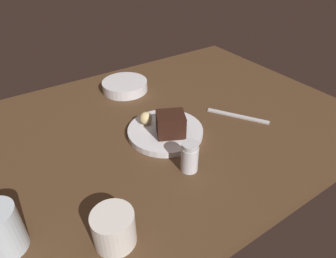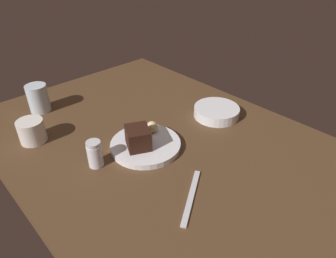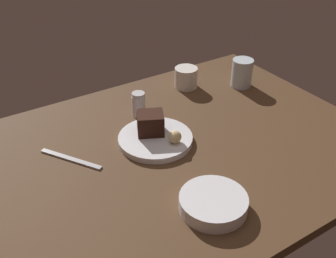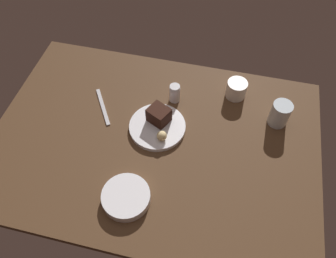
# 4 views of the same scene
# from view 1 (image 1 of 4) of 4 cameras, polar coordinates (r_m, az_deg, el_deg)

# --- Properties ---
(dining_table) EXTENTS (1.20, 0.84, 0.03)m
(dining_table) POSITION_cam_1_polar(r_m,az_deg,el_deg) (0.88, -2.43, -0.04)
(dining_table) COLOR #4C331E
(dining_table) RESTS_ON ground
(dessert_plate) EXTENTS (0.21, 0.21, 0.02)m
(dessert_plate) POSITION_cam_1_polar(r_m,az_deg,el_deg) (0.83, -0.40, -0.43)
(dessert_plate) COLOR silver
(dessert_plate) RESTS_ON dining_table
(chocolate_cake_slice) EXTENTS (0.10, 0.09, 0.06)m
(chocolate_cake_slice) POSITION_cam_1_polar(r_m,az_deg,el_deg) (0.79, 0.78, 1.04)
(chocolate_cake_slice) COLOR black
(chocolate_cake_slice) RESTS_ON dessert_plate
(bread_roll) EXTENTS (0.04, 0.04, 0.04)m
(bread_roll) POSITION_cam_1_polar(r_m,az_deg,el_deg) (0.84, -4.29, 2.08)
(bread_roll) COLOR #DBC184
(bread_roll) RESTS_ON dessert_plate
(salt_shaker) EXTENTS (0.04, 0.04, 0.08)m
(salt_shaker) POSITION_cam_1_polar(r_m,az_deg,el_deg) (0.70, 4.21, -5.40)
(salt_shaker) COLOR silver
(salt_shaker) RESTS_ON dining_table
(water_glass) EXTENTS (0.07, 0.07, 0.10)m
(water_glass) POSITION_cam_1_polar(r_m,az_deg,el_deg) (0.62, -29.71, -16.71)
(water_glass) COLOR silver
(water_glass) RESTS_ON dining_table
(side_bowl) EXTENTS (0.16, 0.16, 0.03)m
(side_bowl) POSITION_cam_1_polar(r_m,az_deg,el_deg) (1.06, -8.35, 8.28)
(side_bowl) COLOR silver
(side_bowl) RESTS_ON dining_table
(coffee_cup) EXTENTS (0.08, 0.08, 0.07)m
(coffee_cup) POSITION_cam_1_polar(r_m,az_deg,el_deg) (0.57, -10.45, -18.41)
(coffee_cup) COLOR silver
(coffee_cup) RESTS_ON dining_table
(butter_knife) EXTENTS (0.11, 0.17, 0.01)m
(butter_knife) POSITION_cam_1_polar(r_m,az_deg,el_deg) (0.93, 13.37, 2.45)
(butter_knife) COLOR silver
(butter_knife) RESTS_ON dining_table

